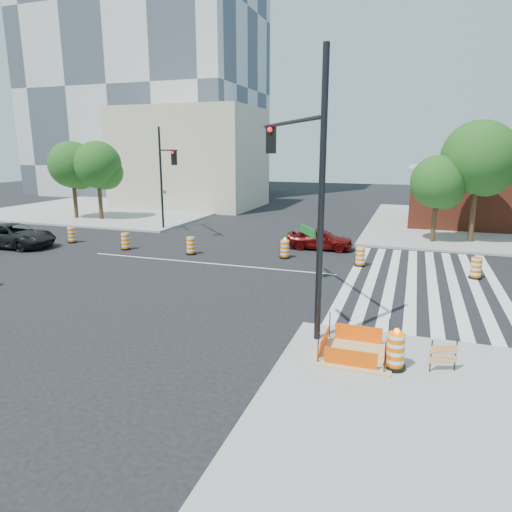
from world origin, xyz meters
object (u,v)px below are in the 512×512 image
object	(u,v)px
dark_suv	(14,236)
signal_pole_nw	(165,170)
red_coupe	(320,238)
signal_pole_se	(301,170)

from	to	relation	value
dark_suv	signal_pole_nw	world-z (taller)	signal_pole_nw
red_coupe	signal_pole_se	world-z (taller)	signal_pole_se
dark_suv	signal_pole_nw	size ratio (longest dim) A/B	0.71
red_coupe	dark_suv	distance (m)	19.00
red_coupe	dark_suv	size ratio (longest dim) A/B	0.75
signal_pole_nw	dark_suv	bearing A→B (deg)	-82.66
red_coupe	signal_pole_nw	distance (m)	12.37
dark_suv	red_coupe	bearing A→B (deg)	-75.69
dark_suv	signal_pole_nw	bearing A→B (deg)	-44.17
dark_suv	signal_pole_nw	xyz separation A→B (m)	(6.56, 7.47, 3.82)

